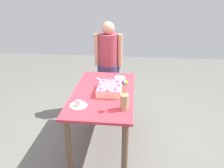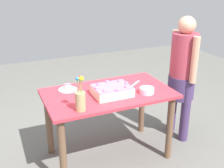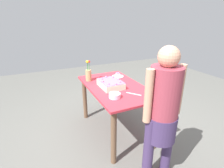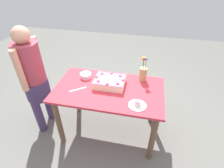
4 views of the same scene
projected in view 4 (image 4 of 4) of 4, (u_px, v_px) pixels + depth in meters
The scene contains 8 objects.
ground_plane at pixel (109, 130), 2.58m from camera, with size 8.00×8.00×0.00m, color #61615B.
dining_table at pixel (109, 98), 2.21m from camera, with size 1.32×0.76×0.77m.
sheet_cake at pixel (110, 82), 2.16m from camera, with size 0.37×0.29×0.12m.
serving_plate_with_slice at pixel (137, 104), 1.87m from camera, with size 0.19×0.19×0.07m.
cake_knife at pixel (78, 89), 2.11m from camera, with size 0.21×0.02×0.00m, color silver.
flower_vase at pixel (143, 73), 2.22m from camera, with size 0.09×0.09×0.33m.
fruit_bowl at pixel (86, 75), 2.31m from camera, with size 0.15×0.15×0.06m, color silver.
person_standing at pixel (34, 76), 2.20m from camera, with size 0.31×0.45×1.49m.
Camera 4 is at (0.39, -1.64, 2.07)m, focal length 28.00 mm.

